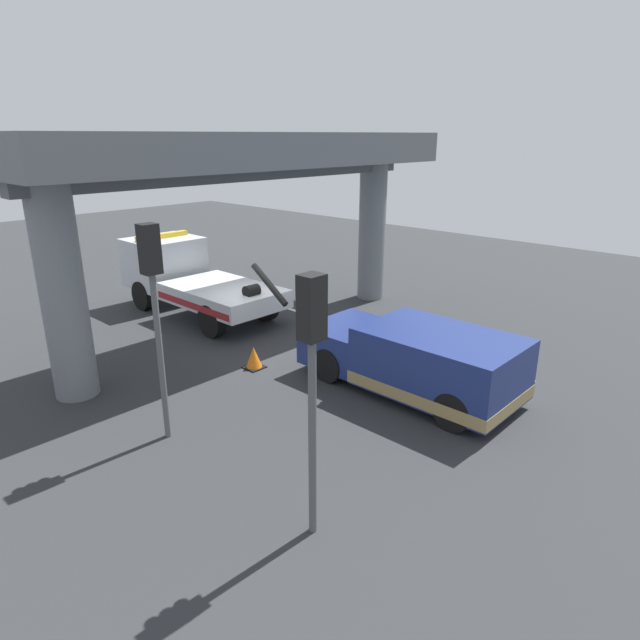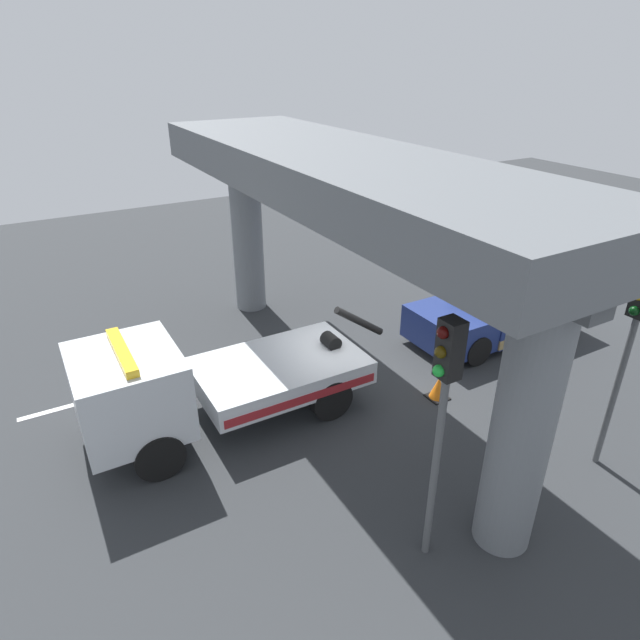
{
  "view_description": "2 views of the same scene",
  "coord_description": "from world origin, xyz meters",
  "px_view_note": "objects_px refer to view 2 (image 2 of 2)",
  "views": [
    {
      "loc": [
        -11.74,
        9.94,
        5.69
      ],
      "look_at": [
        -2.41,
        -0.0,
        1.05
      ],
      "focal_mm": 30.65,
      "sensor_mm": 36.0,
      "label": 1
    },
    {
      "loc": [
        6.24,
        9.74,
        7.59
      ],
      "look_at": [
        0.32,
        -0.61,
        1.62
      ],
      "focal_mm": 30.29,
      "sensor_mm": 36.0,
      "label": 2
    }
  ],
  "objects_px": {
    "traffic_light_far": "(633,329)",
    "traffic_cone_orange": "(438,388)",
    "traffic_light_mid": "(443,394)",
    "tow_truck_white": "(198,383)",
    "towed_van_green": "(502,310)"
  },
  "relations": [
    {
      "from": "tow_truck_white",
      "to": "traffic_light_far",
      "type": "xyz_separation_m",
      "value": [
        -6.66,
        5.05,
        1.88
      ]
    },
    {
      "from": "tow_truck_white",
      "to": "traffic_light_mid",
      "type": "height_order",
      "value": "traffic_light_mid"
    },
    {
      "from": "tow_truck_white",
      "to": "towed_van_green",
      "type": "height_order",
      "value": "tow_truck_white"
    },
    {
      "from": "tow_truck_white",
      "to": "traffic_cone_orange",
      "type": "bearing_deg",
      "value": 162.51
    },
    {
      "from": "towed_van_green",
      "to": "traffic_cone_orange",
      "type": "height_order",
      "value": "towed_van_green"
    },
    {
      "from": "towed_van_green",
      "to": "traffic_light_far",
      "type": "relative_size",
      "value": 1.23
    },
    {
      "from": "towed_van_green",
      "to": "traffic_light_mid",
      "type": "distance_m",
      "value": 8.95
    },
    {
      "from": "towed_van_green",
      "to": "traffic_light_far",
      "type": "distance_m",
      "value": 6.08
    },
    {
      "from": "traffic_light_mid",
      "to": "towed_van_green",
      "type": "bearing_deg",
      "value": -144.17
    },
    {
      "from": "tow_truck_white",
      "to": "traffic_light_far",
      "type": "height_order",
      "value": "traffic_light_far"
    },
    {
      "from": "traffic_light_far",
      "to": "traffic_cone_orange",
      "type": "height_order",
      "value": "traffic_light_far"
    },
    {
      "from": "traffic_light_mid",
      "to": "traffic_cone_orange",
      "type": "distance_m",
      "value": 5.47
    },
    {
      "from": "traffic_cone_orange",
      "to": "traffic_light_mid",
      "type": "bearing_deg",
      "value": 46.56
    },
    {
      "from": "tow_truck_white",
      "to": "towed_van_green",
      "type": "relative_size",
      "value": 1.4
    },
    {
      "from": "tow_truck_white",
      "to": "traffic_light_mid",
      "type": "bearing_deg",
      "value": 113.17
    }
  ]
}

